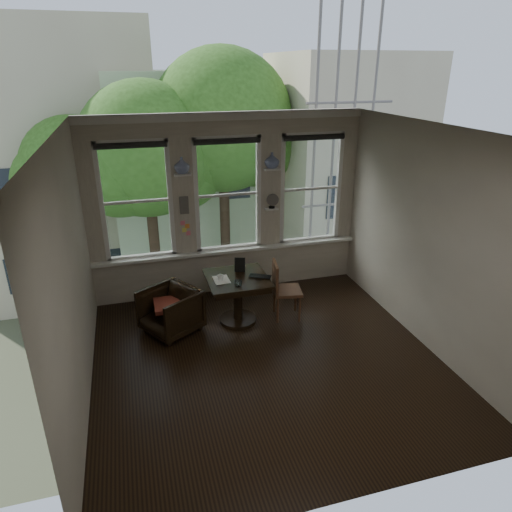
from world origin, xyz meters
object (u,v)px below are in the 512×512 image
object	(u,v)px
table	(238,300)
side_chair_right	(287,290)
armchair_left	(171,311)
mug	(220,278)
laptop	(259,278)

from	to	relation	value
table	side_chair_right	bearing A→B (deg)	-4.87
armchair_left	side_chair_right	bearing A→B (deg)	56.20
armchair_left	mug	xyz separation A→B (m)	(0.75, -0.03, 0.45)
laptop	mug	world-z (taller)	mug
laptop	mug	size ratio (longest dim) A/B	3.50
table	laptop	distance (m)	0.51
armchair_left	side_chair_right	distance (m)	1.79
armchair_left	laptop	distance (m)	1.39
table	armchair_left	bearing A→B (deg)	-179.59
armchair_left	laptop	size ratio (longest dim) A/B	2.26
armchair_left	side_chair_right	xyz separation A→B (m)	(1.78, -0.06, 0.12)
table	mug	xyz separation A→B (m)	(-0.26, -0.04, 0.42)
table	mug	bearing A→B (deg)	-171.42
side_chair_right	laptop	world-z (taller)	side_chair_right
armchair_left	laptop	world-z (taller)	laptop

